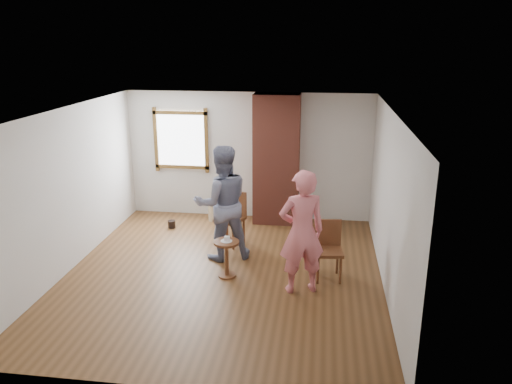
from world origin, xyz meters
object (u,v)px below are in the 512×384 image
dining_chair_left (232,215)px  man (222,203)px  dining_chair_right (328,246)px  side_table (227,253)px  person_pink (302,232)px  stoneware_crock (216,211)px

dining_chair_left → man: man is taller
dining_chair_left → dining_chair_right: bearing=-11.6°
side_table → person_pink: size_ratio=0.32×
dining_chair_left → man: size_ratio=0.49×
side_table → person_pink: bearing=-14.5°
dining_chair_left → dining_chair_right: 2.07m
dining_chair_left → dining_chair_right: (1.73, -1.14, -0.03)m
dining_chair_right → person_pink: person_pink is taller
stoneware_crock → dining_chair_left: (0.55, -1.11, 0.34)m
dining_chair_left → man: (-0.05, -0.66, 0.44)m
side_table → person_pink: (1.17, -0.30, 0.53)m
dining_chair_left → person_pink: person_pink is taller
dining_chair_right → person_pink: size_ratio=0.49×
man → stoneware_crock: bearing=-97.0°
dining_chair_left → dining_chair_right: dining_chair_left is taller
dining_chair_right → man: bearing=157.7°
stoneware_crock → man: (0.50, -1.76, 0.78)m
side_table → stoneware_crock: bearing=106.0°
side_table → dining_chair_right: bearing=7.9°
dining_chair_left → person_pink: size_ratio=0.51×
stoneware_crock → side_table: (0.71, -2.46, 0.20)m
stoneware_crock → dining_chair_right: 3.21m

